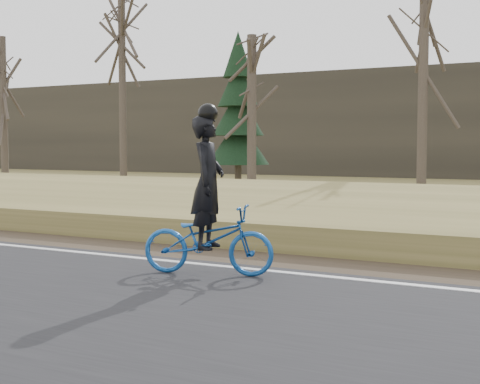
% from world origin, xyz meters
% --- Properties ---
extents(embankment, '(120.00, 5.00, 0.44)m').
position_xyz_m(embankment, '(0.00, 4.20, 0.22)').
color(embankment, '#94864B').
rests_on(embankment, ground).
extents(ballast, '(120.00, 3.00, 0.45)m').
position_xyz_m(ballast, '(0.00, 8.00, 0.23)').
color(ballast, slate).
rests_on(ballast, ground).
extents(railroad, '(120.00, 2.40, 0.29)m').
position_xyz_m(railroad, '(0.00, 8.00, 0.53)').
color(railroad, black).
rests_on(railroad, ballast).
extents(treeline_backdrop, '(120.00, 4.00, 6.00)m').
position_xyz_m(treeline_backdrop, '(0.00, 30.00, 3.00)').
color(treeline_backdrop, '#383328').
rests_on(treeline_backdrop, ground).
extents(cyclist, '(1.86, 1.05, 2.25)m').
position_xyz_m(cyclist, '(5.83, -0.39, 0.78)').
color(cyclist, '#154A93').
rests_on(cyclist, road).
extents(bare_tree_far_left, '(0.36, 0.36, 7.02)m').
position_xyz_m(bare_tree_far_left, '(-15.26, 15.47, 3.51)').
color(bare_tree_far_left, '#50453A').
rests_on(bare_tree_far_left, ground).
extents(bare_tree_left, '(0.36, 0.36, 9.14)m').
position_xyz_m(bare_tree_left, '(-9.99, 18.01, 4.57)').
color(bare_tree_left, '#50453A').
rests_on(bare_tree_left, ground).
extents(bare_tree_near_left, '(0.36, 0.36, 5.96)m').
position_xyz_m(bare_tree_near_left, '(-1.40, 14.93, 2.98)').
color(bare_tree_near_left, '#50453A').
rests_on(bare_tree_near_left, ground).
extents(bare_tree_center, '(0.36, 0.36, 8.38)m').
position_xyz_m(bare_tree_center, '(4.54, 17.24, 4.19)').
color(bare_tree_center, '#50453A').
rests_on(bare_tree_center, ground).
extents(conifer, '(2.60, 2.60, 6.47)m').
position_xyz_m(conifer, '(-2.89, 16.60, 3.06)').
color(conifer, '#50453A').
rests_on(conifer, ground).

